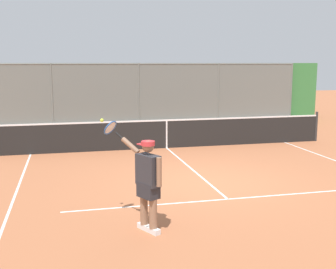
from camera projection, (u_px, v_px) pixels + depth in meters
The scene contains 5 objects.
ground_plane at pixel (208, 183), 10.07m from camera, with size 60.00×60.00×0.00m, color #A8603D.
court_line_markings at pixel (234, 204), 8.53m from camera, with size 8.75×10.14×0.01m.
fence_backdrop at pixel (137, 94), 19.75m from camera, with size 18.16×1.37×2.80m.
tennis_net at pixel (167, 133), 14.11m from camera, with size 11.24×0.09×1.07m.
tennis_player at pixel (147, 179), 7.04m from camera, with size 0.91×1.08×1.85m.
Camera 1 is at (3.19, 9.25, 2.81)m, focal length 45.42 mm.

